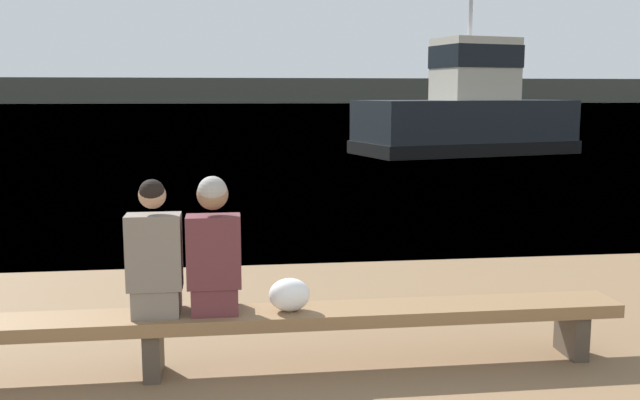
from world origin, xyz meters
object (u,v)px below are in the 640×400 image
at_px(shopping_bag, 289,295).
at_px(tugboat_red, 466,117).
at_px(person_left, 155,258).
at_px(person_right, 214,252).
at_px(bench_main, 153,326).

bearing_deg(shopping_bag, tugboat_red, 67.45).
height_order(person_left, person_right, person_right).
height_order(shopping_bag, tugboat_red, tugboat_red).
bearing_deg(person_left, person_right, -0.31).
bearing_deg(bench_main, person_left, 6.57).
distance_m(person_right, tugboat_red, 19.91).
xyz_separation_m(bench_main, person_left, (0.03, 0.00, 0.50)).
distance_m(person_left, tugboat_red, 20.08).
bearing_deg(shopping_bag, person_left, 178.38).
xyz_separation_m(bench_main, person_right, (0.44, 0.00, 0.53)).
relative_size(shopping_bag, tugboat_red, 0.04).
bearing_deg(tugboat_red, person_right, 141.77).
distance_m(shopping_bag, tugboat_red, 19.73).
xyz_separation_m(person_right, shopping_bag, (0.53, -0.02, -0.33)).
relative_size(bench_main, person_left, 7.09).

